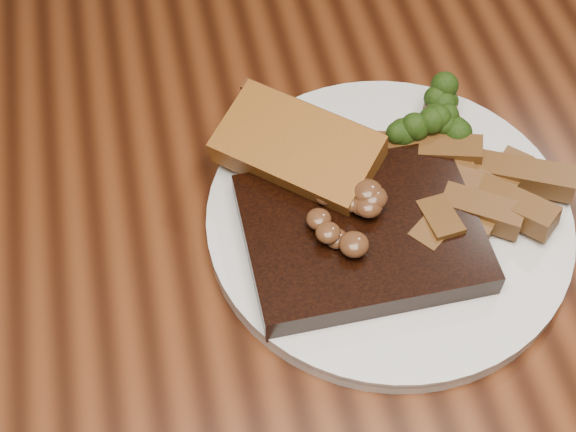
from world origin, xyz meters
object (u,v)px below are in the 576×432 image
Objects in this scene: plate at (388,220)px; garlic_bread at (297,166)px; steak at (361,234)px; potato_wedges at (462,181)px; dining_table at (285,311)px.

garlic_bread is at bearing 138.83° from plate.
potato_wedges is (0.09, 0.03, -0.00)m from steak.
dining_table is 0.14m from garlic_bread.
potato_wedges is at bearing 23.00° from garlic_bread.
steak is (0.06, -0.01, 0.12)m from dining_table.
garlic_bread is (-0.06, 0.05, 0.02)m from plate.
plate is 1.65× the size of steak.
potato_wedges is at bearing 19.58° from steak.
potato_wedges is (0.12, -0.04, -0.00)m from garlic_bread.
steak is at bearing -10.77° from dining_table.
steak reaches higher than dining_table.
dining_table is 13.77× the size of potato_wedges.
dining_table is at bearing -69.25° from garlic_bread.
steak is 0.08m from garlic_bread.
plate is 2.45× the size of potato_wedges.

